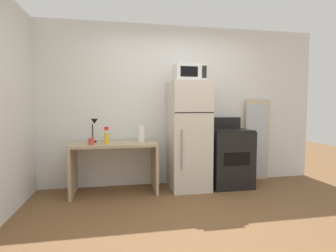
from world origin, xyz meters
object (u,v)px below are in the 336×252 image
at_px(paper_towel_roll, 141,134).
at_px(microwave, 189,73).
at_px(refrigerator, 189,136).
at_px(oven_range, 229,157).
at_px(desk_lamp, 94,126).
at_px(leaning_mirror, 257,140).
at_px(coffee_mug, 91,141).
at_px(spray_bottle, 107,137).
at_px(desk, 115,157).

relative_size(paper_towel_roll, microwave, 0.52).
distance_m(refrigerator, oven_range, 0.77).
bearing_deg(desk_lamp, leaning_mirror, 3.70).
xyz_separation_m(coffee_mug, microwave, (1.45, 0.13, 1.00)).
bearing_deg(desk_lamp, spray_bottle, -50.93).
xyz_separation_m(paper_towel_roll, microwave, (0.73, -0.06, 0.92)).
relative_size(coffee_mug, leaning_mirror, 0.07).
bearing_deg(refrigerator, oven_range, 1.03).
xyz_separation_m(desk, oven_range, (1.81, 0.00, -0.06)).
bearing_deg(coffee_mug, spray_bottle, 0.52).
height_order(refrigerator, microwave, microwave).
relative_size(spray_bottle, refrigerator, 0.15).
relative_size(coffee_mug, oven_range, 0.09).
height_order(paper_towel_roll, microwave, microwave).
relative_size(spray_bottle, oven_range, 0.23).
xyz_separation_m(spray_bottle, coffee_mug, (-0.21, -0.00, -0.05)).
relative_size(desk, coffee_mug, 13.04).
height_order(coffee_mug, refrigerator, refrigerator).
height_order(desk_lamp, refrigerator, refrigerator).
bearing_deg(desk, microwave, -1.51).
bearing_deg(coffee_mug, desk, 26.46).
distance_m(spray_bottle, microwave, 1.56).
distance_m(desk_lamp, oven_range, 2.17).
height_order(microwave, oven_range, microwave).
height_order(oven_range, leaning_mirror, leaning_mirror).
relative_size(desk, leaning_mirror, 0.88).
xyz_separation_m(paper_towel_roll, leaning_mirror, (2.04, 0.23, -0.17)).
bearing_deg(microwave, coffee_mug, -174.98).
bearing_deg(leaning_mirror, refrigerator, -168.45).
distance_m(desk_lamp, microwave, 1.65).
xyz_separation_m(desk, leaning_mirror, (2.44, 0.26, 0.17)).
distance_m(spray_bottle, leaning_mirror, 2.59).
bearing_deg(spray_bottle, refrigerator, 6.74).
bearing_deg(microwave, leaning_mirror, 12.44).
distance_m(paper_towel_roll, microwave, 1.18).
xyz_separation_m(desk, microwave, (1.13, -0.03, 1.26)).
relative_size(paper_towel_roll, oven_range, 0.22).
xyz_separation_m(desk, paper_towel_roll, (0.40, 0.03, 0.34)).
bearing_deg(oven_range, coffee_mug, -175.68).
bearing_deg(spray_bottle, leaning_mirror, 9.22).
bearing_deg(paper_towel_roll, leaning_mirror, 6.43).
distance_m(desk_lamp, paper_towel_roll, 0.71).
bearing_deg(oven_range, microwave, -177.18).
distance_m(desk, leaning_mirror, 2.46).
height_order(desk, coffee_mug, coffee_mug).
bearing_deg(spray_bottle, desk_lamp, 129.07).
bearing_deg(desk_lamp, coffee_mug, -94.21).
relative_size(desk, desk_lamp, 3.51).
bearing_deg(paper_towel_roll, refrigerator, -2.91).
distance_m(desk_lamp, leaning_mirror, 2.76).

